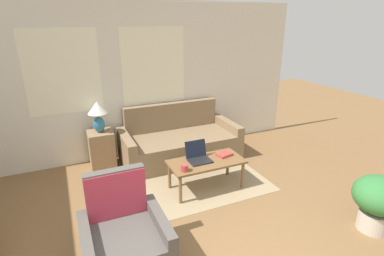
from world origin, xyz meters
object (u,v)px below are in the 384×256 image
object	(u,v)px
armchair	(125,242)
book_red	(224,154)
couch	(179,143)
laptop	(198,156)
potted_plant	(379,199)
coffee_table	(206,164)
table_lamp	(98,113)
cup_navy	(184,168)

from	to	relation	value
armchair	book_red	world-z (taller)	armchair
armchair	couch	bearing A→B (deg)	56.08
laptop	potted_plant	size ratio (longest dim) A/B	0.47
couch	armchair	size ratio (longest dim) A/B	2.17
armchair	potted_plant	xyz separation A→B (m)	(2.75, -0.65, 0.14)
coffee_table	book_red	xyz separation A→B (m)	(0.32, 0.05, 0.07)
armchair	book_red	xyz separation A→B (m)	(1.69, 1.00, 0.19)
book_red	potted_plant	xyz separation A→B (m)	(1.06, -1.65, -0.05)
couch	coffee_table	world-z (taller)	couch
table_lamp	coffee_table	bearing A→B (deg)	-46.15
cup_navy	book_red	world-z (taller)	cup_navy
book_red	potted_plant	bearing A→B (deg)	-57.34
armchair	laptop	xyz separation A→B (m)	(1.28, 1.03, 0.23)
coffee_table	book_red	distance (m)	0.33
coffee_table	cup_navy	distance (m)	0.44
laptop	potted_plant	bearing A→B (deg)	-48.84
armchair	book_red	size ratio (longest dim) A/B	3.76
table_lamp	book_red	distance (m)	2.07
couch	potted_plant	distance (m)	3.05
laptop	armchair	bearing A→B (deg)	-141.32
couch	laptop	size ratio (longest dim) A/B	6.40
armchair	book_red	distance (m)	1.97
armchair	potted_plant	size ratio (longest dim) A/B	1.38
armchair	coffee_table	distance (m)	1.67
book_red	cup_navy	bearing A→B (deg)	-164.35
couch	laptop	xyz separation A→B (m)	(-0.12, -1.06, 0.23)
coffee_table	cup_navy	world-z (taller)	cup_navy
armchair	coffee_table	bearing A→B (deg)	34.78
potted_plant	cup_navy	bearing A→B (deg)	140.72
couch	cup_navy	world-z (taller)	couch
armchair	cup_navy	size ratio (longest dim) A/B	9.25
table_lamp	book_red	bearing A→B (deg)	-38.69
couch	laptop	world-z (taller)	couch
couch	table_lamp	bearing A→B (deg)	172.13
laptop	potted_plant	xyz separation A→B (m)	(1.47, -1.68, -0.09)
table_lamp	book_red	world-z (taller)	table_lamp
armchair	table_lamp	world-z (taller)	table_lamp
coffee_table	laptop	distance (m)	0.16
couch	book_red	size ratio (longest dim) A/B	8.15
armchair	potted_plant	bearing A→B (deg)	-13.35
coffee_table	potted_plant	size ratio (longest dim) A/B	1.59
couch	potted_plant	bearing A→B (deg)	-63.77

